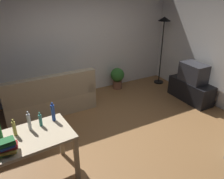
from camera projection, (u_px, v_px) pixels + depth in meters
The scene contains 13 objects.
ground_plane at pixel (120, 138), 4.22m from camera, with size 5.20×4.40×0.02m, color olive.
wall_rear at pixel (74, 40), 5.38m from camera, with size 5.20×0.10×2.70m, color silver.
couch at pixel (50, 98), 4.98m from camera, with size 1.89×0.84×0.92m.
tv_stand at pixel (191, 91), 5.47m from camera, with size 0.44×1.10×0.48m.
tv at pixel (194, 73), 5.27m from camera, with size 0.41×0.60×0.44m.
torchiere_lamp at pixel (163, 33), 5.91m from camera, with size 0.32×0.32×1.81m.
desk at pixel (27, 144), 3.02m from camera, with size 1.25×0.79×0.76m.
potted_plant at pixel (117, 77), 6.02m from camera, with size 0.36×0.36×0.57m.
bottle_squat at pixel (14, 128), 2.98m from camera, with size 0.05×0.05×0.24m.
bottle_clear at pixel (29, 122), 3.09m from camera, with size 0.05×0.05×0.29m.
bottle_tall at pixel (40, 120), 3.19m from camera, with size 0.05×0.05×0.22m.
bottle_blue at pixel (53, 113), 3.30m from camera, with size 0.05×0.05×0.29m.
book_stack at pixel (6, 147), 2.68m from camera, with size 0.27×0.22×0.19m.
Camera 1 is at (-1.76, -2.95, 2.61)m, focal length 36.48 mm.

